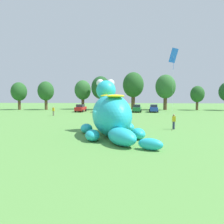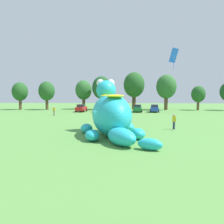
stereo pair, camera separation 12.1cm
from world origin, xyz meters
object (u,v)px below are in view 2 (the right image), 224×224
at_px(car_green, 138,108).
at_px(car_yellow, 119,108).
at_px(spectator_mid_field, 174,122).
at_px(car_blue, 154,108).
at_px(tethered_flying_kite, 174,57).
at_px(spectator_by_cars, 54,111).
at_px(giant_inflatable_creature, 112,115).
at_px(spectator_near_inflatable, 97,110).
at_px(car_orange, 100,108).
at_px(car_red, 81,108).

bearing_deg(car_green, car_yellow, 177.93).
bearing_deg(spectator_mid_field, car_yellow, 106.25).
bearing_deg(car_blue, tethered_flying_kite, -93.08).
relative_size(spectator_mid_field, spectator_by_cars, 1.00).
bearing_deg(giant_inflatable_creature, car_blue, 74.81).
bearing_deg(car_yellow, spectator_near_inflatable, -128.48).
xyz_separation_m(spectator_near_inflatable, spectator_mid_field, (11.31, -18.89, 0.00)).
bearing_deg(spectator_mid_field, giant_inflatable_creature, -147.32).
xyz_separation_m(car_blue, spectator_mid_field, (-0.97, -24.22, -0.01)).
xyz_separation_m(car_orange, car_green, (8.46, -0.09, 0.00)).
height_order(car_yellow, tethered_flying_kite, tethered_flying_kite).
relative_size(car_orange, tethered_flying_kite, 0.49).
distance_m(car_red, spectator_mid_field, 28.82).
distance_m(car_green, spectator_mid_field, 24.23).
relative_size(giant_inflatable_creature, spectator_mid_field, 5.94).
distance_m(giant_inflatable_creature, car_red, 29.94).
relative_size(car_red, tethered_flying_kite, 0.48).
xyz_separation_m(car_red, car_green, (12.83, -0.17, 0.00)).
distance_m(car_orange, tethered_flying_kite, 28.18).
xyz_separation_m(car_yellow, spectator_mid_field, (7.06, -24.23, -0.01)).
bearing_deg(spectator_by_cars, car_blue, 25.75).
relative_size(car_green, tethered_flying_kite, 0.49).
relative_size(spectator_near_inflatable, tethered_flying_kite, 0.19).
bearing_deg(spectator_by_cars, spectator_mid_field, -38.13).
bearing_deg(tethered_flying_kite, car_yellow, 104.92).
bearing_deg(car_yellow, car_green, -2.07).
relative_size(car_yellow, tethered_flying_kite, 0.47).
height_order(giant_inflatable_creature, tethered_flying_kite, tethered_flying_kite).
distance_m(car_red, tethered_flying_kite, 30.20).
bearing_deg(car_blue, car_green, -177.77).
bearing_deg(spectator_near_inflatable, tethered_flying_kite, -61.03).
height_order(car_yellow, spectator_by_cars, car_yellow).
xyz_separation_m(car_green, spectator_near_inflatable, (-8.55, -5.19, -0.01)).
bearing_deg(car_green, tethered_flying_kite, -84.54).
bearing_deg(giant_inflatable_creature, spectator_mid_field, 32.68).
bearing_deg(car_yellow, tethered_flying_kite, -75.08).
distance_m(car_green, spectator_by_cars, 18.53).
bearing_deg(tethered_flying_kite, car_blue, 86.92).
bearing_deg(car_red, car_orange, -1.10).
xyz_separation_m(giant_inflatable_creature, tethered_flying_kite, (6.41, 3.49, 5.90)).
height_order(car_red, spectator_by_cars, car_red).
distance_m(car_yellow, car_green, 4.30).
height_order(car_red, spectator_mid_field, car_red).
height_order(giant_inflatable_creature, spectator_near_inflatable, giant_inflatable_creature).
height_order(car_green, tethered_flying_kite, tethered_flying_kite).
bearing_deg(tethered_flying_kite, car_green, 95.46).
distance_m(car_red, spectator_near_inflatable, 6.86).
xyz_separation_m(giant_inflatable_creature, spectator_near_inflatable, (-4.52, 23.24, -1.19)).
relative_size(car_blue, spectator_by_cars, 2.48).
bearing_deg(giant_inflatable_creature, tethered_flying_kite, 28.57).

